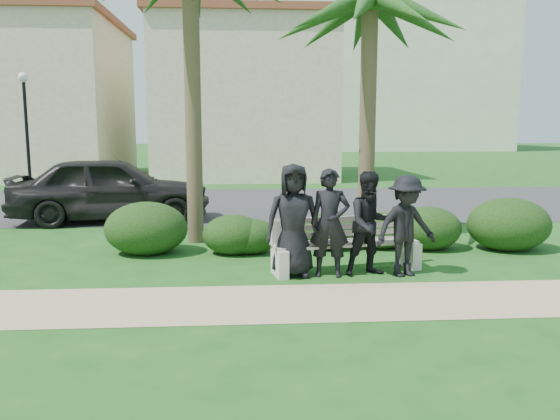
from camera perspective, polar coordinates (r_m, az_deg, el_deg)
The scene contains 21 objects.
ground at distance 9.04m, azimuth 3.35°, elevation -6.02°, with size 160.00×160.00×0.00m, color #1A4F16.
footpath at distance 7.32m, azimuth 5.12°, elevation -9.52°, with size 30.00×1.60×0.01m, color tan.
asphalt_street at distance 16.87m, azimuth -0.03°, elevation 0.75°, with size 160.00×8.00×0.01m, color #2D2D30.
stucco_bldg_left at distance 28.86m, azimuth -26.46°, elevation 10.36°, with size 10.40×8.40×7.30m.
stucco_bldg_right at distance 26.72m, azimuth -3.66°, elevation 11.43°, with size 8.40×8.40×7.30m.
hotel_tower at distance 66.39m, azimuth 9.88°, elevation 17.97°, with size 26.00×18.00×37.30m.
street_lamp at distance 22.15m, azimuth -25.06°, elevation 9.43°, with size 0.36×0.36×4.29m.
park_bench at distance 8.81m, azimuth 6.95°, elevation -3.94°, with size 2.47×0.97×0.83m.
man_a at distance 8.34m, azimuth 1.39°, elevation -1.10°, with size 0.85×0.56×1.75m, color black.
man_b at distance 8.37m, azimuth 5.23°, elevation -1.37°, with size 0.61×0.40×1.67m, color black.
man_c at distance 8.54m, azimuth 9.45°, elevation -1.43°, with size 0.79×0.61×1.62m, color black.
man_d at distance 8.59m, azimuth 13.03°, elevation -1.65°, with size 1.01×0.58×1.56m, color black.
hedge_a at distance 10.24m, azimuth -13.81°, elevation -1.73°, with size 1.51×1.24×0.98m, color black.
hedge_b at distance 10.00m, azimuth -4.88°, elevation -2.46°, with size 1.13×0.94×0.74m, color black.
hedge_c at distance 10.01m, azimuth -3.14°, elevation -2.66°, with size 1.01×0.84×0.66m, color black.
hedge_d at distance 10.42m, azimuth 5.21°, elevation -2.10°, with size 1.09×0.90×0.71m, color black.
hedge_e at distance 10.71m, azimuth 15.16°, elevation -1.73°, with size 1.28×1.06×0.84m, color black.
hedge_f at distance 11.15m, azimuth 22.80°, elevation -1.24°, with size 1.56×1.29×1.02m, color black.
hedge_extra at distance 10.63m, azimuth 10.60°, elevation -2.00°, with size 1.09×0.90×0.71m, color black.
palm_right at distance 11.30m, azimuth 9.42°, elevation 20.71°, with size 3.00×3.00×5.65m.
car_a at distance 14.05m, azimuth -17.16°, elevation 2.14°, with size 1.91×4.74×1.61m, color black.
Camera 1 is at (-1.10, -8.68, 2.25)m, focal length 35.00 mm.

